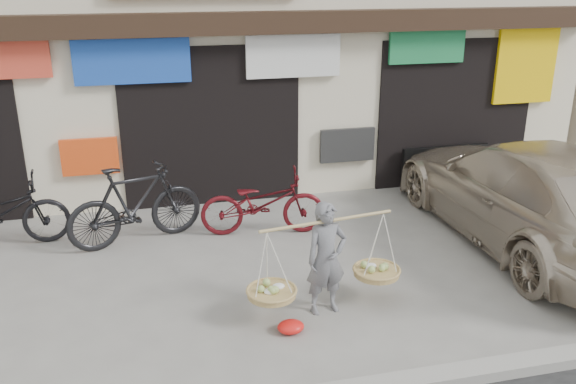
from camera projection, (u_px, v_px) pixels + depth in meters
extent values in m
plane|color=gray|center=(250.00, 301.00, 7.54)|extent=(70.00, 70.00, 0.00)
cube|color=black|center=(208.00, 24.00, 9.54)|extent=(14.00, 0.35, 0.35)
cube|color=black|center=(210.00, 124.00, 10.49)|extent=(3.00, 0.60, 2.70)
cube|color=black|center=(448.00, 110.00, 11.48)|extent=(3.00, 0.60, 2.70)
cube|color=blue|center=(132.00, 61.00, 9.53)|extent=(1.80, 0.08, 0.70)
cube|color=silver|center=(293.00, 56.00, 10.10)|extent=(1.60, 0.08, 0.70)
cube|color=#1E7E46|center=(427.00, 46.00, 10.59)|extent=(1.40, 0.08, 0.60)
cube|color=yellow|center=(526.00, 65.00, 11.17)|extent=(1.20, 0.08, 1.40)
cube|color=#EA4915|center=(90.00, 157.00, 9.87)|extent=(0.90, 0.08, 0.60)
cube|color=#2A2A2A|center=(347.00, 145.00, 10.87)|extent=(1.00, 0.08, 0.60)
imported|color=slate|center=(326.00, 258.00, 7.10)|extent=(0.55, 0.40, 1.38)
cylinder|color=tan|center=(327.00, 221.00, 6.94)|extent=(1.64, 0.28, 0.04)
cylinder|color=tan|center=(272.00, 293.00, 6.97)|extent=(0.56, 0.56, 0.07)
ellipsoid|color=#A5BF66|center=(272.00, 288.00, 6.95)|extent=(0.39, 0.39, 0.10)
cylinder|color=tan|center=(376.00, 272.00, 7.45)|extent=(0.56, 0.56, 0.07)
ellipsoid|color=#A5BF66|center=(377.00, 268.00, 7.43)|extent=(0.39, 0.39, 0.10)
imported|color=black|center=(135.00, 204.00, 8.95)|extent=(2.10, 1.13, 1.21)
imported|color=#4F0D12|center=(263.00, 203.00, 9.30)|extent=(1.98, 0.93, 1.00)
imported|color=#BBAC97|center=(528.00, 192.00, 8.97)|extent=(2.21, 5.33, 1.54)
cube|color=black|center=(445.00, 158.00, 11.34)|extent=(1.70, 0.12, 0.45)
cube|color=silver|center=(443.00, 162.00, 11.43)|extent=(0.45, 0.02, 0.12)
ellipsoid|color=red|center=(291.00, 327.00, 6.87)|extent=(0.31, 0.25, 0.14)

